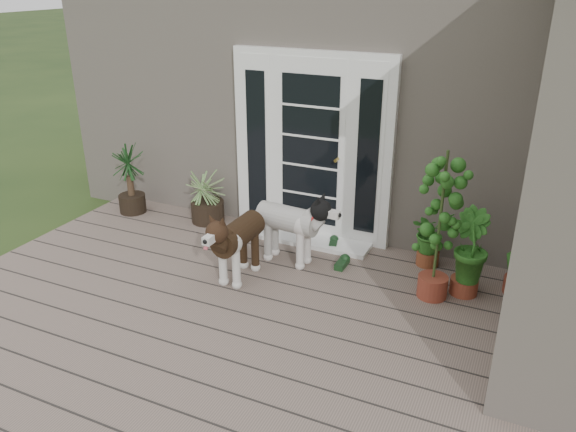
% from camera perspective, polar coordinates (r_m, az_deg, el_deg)
% --- Properties ---
extents(deck, '(6.20, 4.60, 0.12)m').
position_cam_1_polar(deck, '(5.08, -5.48, -12.38)').
color(deck, '#6B5B4C').
rests_on(deck, ground).
extents(house_main, '(7.40, 4.00, 3.10)m').
position_cam_1_polar(house_main, '(8.21, 9.38, 12.72)').
color(house_main, '#665E54').
rests_on(house_main, ground).
extents(door_unit, '(1.90, 0.14, 2.15)m').
position_cam_1_polar(door_unit, '(6.46, 2.37, 6.91)').
color(door_unit, white).
rests_on(door_unit, deck).
extents(door_step, '(1.60, 0.40, 0.05)m').
position_cam_1_polar(door_step, '(6.66, 1.56, -2.23)').
color(door_step, white).
rests_on(door_step, deck).
extents(brindle_dog, '(0.39, 0.87, 0.72)m').
position_cam_1_polar(brindle_dog, '(5.74, -4.98, -3.00)').
color(brindle_dog, '#332112').
rests_on(brindle_dog, deck).
extents(white_dog, '(0.91, 0.46, 0.74)m').
position_cam_1_polar(white_dog, '(6.04, -0.02, -1.46)').
color(white_dog, silver).
rests_on(white_dog, deck).
extents(spider_plant, '(0.81, 0.81, 0.73)m').
position_cam_1_polar(spider_plant, '(7.10, -8.20, 2.19)').
color(spider_plant, '#9FB56F').
rests_on(spider_plant, deck).
extents(yucca, '(0.74, 0.74, 0.94)m').
position_cam_1_polar(yucca, '(7.56, -15.69, 3.71)').
color(yucca, black).
rests_on(yucca, deck).
extents(herb_a, '(0.58, 0.58, 0.53)m').
position_cam_1_polar(herb_a, '(6.19, 14.07, -2.58)').
color(herb_a, '#1C4D16').
rests_on(herb_a, deck).
extents(herb_b, '(0.61, 0.61, 0.65)m').
position_cam_1_polar(herb_b, '(5.72, 17.60, -4.60)').
color(herb_b, '#244E16').
rests_on(herb_b, deck).
extents(herb_c, '(0.40, 0.40, 0.60)m').
position_cam_1_polar(herb_c, '(5.92, 22.61, -4.66)').
color(herb_c, '#1A5518').
rests_on(herb_c, deck).
extents(sapling, '(0.45, 0.45, 1.53)m').
position_cam_1_polar(sapling, '(5.39, 15.05, -0.83)').
color(sapling, '#244E16').
rests_on(sapling, deck).
extents(clog_left, '(0.19, 0.29, 0.08)m').
position_cam_1_polar(clog_left, '(6.53, 4.61, -2.71)').
color(clog_left, black).
rests_on(clog_left, deck).
extents(clog_right, '(0.14, 0.29, 0.09)m').
position_cam_1_polar(clog_right, '(6.10, 5.49, -4.72)').
color(clog_right, black).
rests_on(clog_right, deck).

